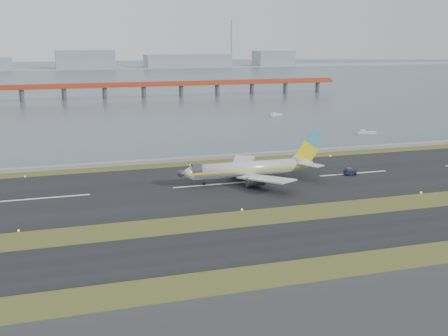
{
  "coord_description": "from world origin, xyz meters",
  "views": [
    {
      "loc": [
        -38.19,
        -100.61,
        35.79
      ],
      "look_at": [
        0.56,
        22.0,
        6.12
      ],
      "focal_mm": 45.0,
      "sensor_mm": 36.0,
      "label": 1
    }
  ],
  "objects": [
    {
      "name": "ground",
      "position": [
        0.0,
        0.0,
        0.0
      ],
      "size": [
        1000.0,
        1000.0,
        0.0
      ],
      "primitive_type": "plane",
      "color": "#374719",
      "rests_on": "ground"
    },
    {
      "name": "taxiway_strip",
      "position": [
        0.0,
        -12.0,
        0.05
      ],
      "size": [
        1000.0,
        18.0,
        0.1
      ],
      "primitive_type": "cube",
      "color": "black",
      "rests_on": "ground"
    },
    {
      "name": "runway_strip",
      "position": [
        0.0,
        30.0,
        0.05
      ],
      "size": [
        1000.0,
        45.0,
        0.1
      ],
      "primitive_type": "cube",
      "color": "black",
      "rests_on": "ground"
    },
    {
      "name": "seawall",
      "position": [
        0.0,
        60.0,
        0.5
      ],
      "size": [
        1000.0,
        2.5,
        1.0
      ],
      "primitive_type": "cube",
      "color": "gray",
      "rests_on": "ground"
    },
    {
      "name": "bay_water",
      "position": [
        0.0,
        460.0,
        0.0
      ],
      "size": [
        1400.0,
        800.0,
        1.3
      ],
      "primitive_type": "cube",
      "color": "#42535E",
      "rests_on": "ground"
    },
    {
      "name": "red_pier",
      "position": [
        20.0,
        250.0,
        7.28
      ],
      "size": [
        260.0,
        5.0,
        10.2
      ],
      "color": "#B13D1E",
      "rests_on": "ground"
    },
    {
      "name": "far_shoreline",
      "position": [
        13.62,
        620.0,
        6.07
      ],
      "size": [
        1400.0,
        80.0,
        60.5
      ],
      "color": "#8E9CA8",
      "rests_on": "ground"
    },
    {
      "name": "airliner",
      "position": [
        10.4,
        30.16,
        3.46
      ],
      "size": [
        38.52,
        32.89,
        12.8
      ],
      "color": "silver",
      "rests_on": "ground"
    },
    {
      "name": "pushback_tug",
      "position": [
        38.18,
        28.81,
        0.96
      ],
      "size": [
        3.13,
        1.9,
        1.98
      ],
      "rotation": [
        0.0,
        0.0,
        -0.02
      ],
      "color": "black",
      "rests_on": "ground"
    },
    {
      "name": "workboat_near",
      "position": [
        78.39,
        86.63,
        0.56
      ],
      "size": [
        7.62,
        4.0,
        1.77
      ],
      "rotation": [
        0.0,
        0.0,
        -0.25
      ],
      "color": "silver",
      "rests_on": "ground"
    },
    {
      "name": "workboat_far",
      "position": [
        65.27,
        145.68,
        0.52
      ],
      "size": [
        7.11,
        4.03,
        1.65
      ],
      "rotation": [
        0.0,
        0.0,
        0.3
      ],
      "color": "silver",
      "rests_on": "ground"
    }
  ]
}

